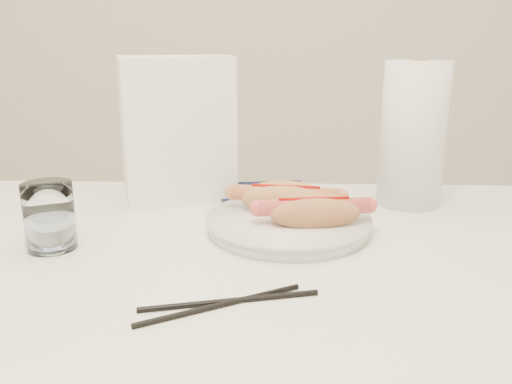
{
  "coord_description": "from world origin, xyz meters",
  "views": [
    {
      "loc": [
        0.1,
        -0.67,
        1.04
      ],
      "look_at": [
        0.07,
        0.09,
        0.82
      ],
      "focal_mm": 37.02,
      "sensor_mm": 36.0,
      "label": 1
    }
  ],
  "objects_px": {
    "hotdog_left": "(286,199)",
    "napkin_box": "(178,130)",
    "water_glass": "(49,216)",
    "paper_towel_roll": "(413,135)",
    "hotdog_right": "(314,211)",
    "table": "(201,298)",
    "plate": "(288,225)"
  },
  "relations": [
    {
      "from": "plate",
      "to": "hotdog_left",
      "type": "relative_size",
      "value": 1.41
    },
    {
      "from": "plate",
      "to": "napkin_box",
      "type": "bearing_deg",
      "value": 139.68
    },
    {
      "from": "table",
      "to": "napkin_box",
      "type": "bearing_deg",
      "value": 105.24
    },
    {
      "from": "hotdog_left",
      "to": "napkin_box",
      "type": "height_order",
      "value": "napkin_box"
    },
    {
      "from": "table",
      "to": "hotdog_right",
      "type": "height_order",
      "value": "hotdog_right"
    },
    {
      "from": "plate",
      "to": "hotdog_right",
      "type": "distance_m",
      "value": 0.06
    },
    {
      "from": "hotdog_left",
      "to": "napkin_box",
      "type": "bearing_deg",
      "value": 152.29
    },
    {
      "from": "table",
      "to": "hotdog_left",
      "type": "bearing_deg",
      "value": 51.21
    },
    {
      "from": "hotdog_left",
      "to": "paper_towel_roll",
      "type": "height_order",
      "value": "paper_towel_roll"
    },
    {
      "from": "table",
      "to": "plate",
      "type": "distance_m",
      "value": 0.18
    },
    {
      "from": "napkin_box",
      "to": "plate",
      "type": "bearing_deg",
      "value": -59.65
    },
    {
      "from": "hotdog_right",
      "to": "water_glass",
      "type": "distance_m",
      "value": 0.38
    },
    {
      "from": "hotdog_left",
      "to": "water_glass",
      "type": "height_order",
      "value": "water_glass"
    },
    {
      "from": "table",
      "to": "plate",
      "type": "xyz_separation_m",
      "value": [
        0.12,
        0.11,
        0.07
      ]
    },
    {
      "from": "paper_towel_roll",
      "to": "napkin_box",
      "type": "bearing_deg",
      "value": 178.13
    },
    {
      "from": "plate",
      "to": "hotdog_right",
      "type": "bearing_deg",
      "value": -35.23
    },
    {
      "from": "hotdog_right",
      "to": "water_glass",
      "type": "relative_size",
      "value": 1.76
    },
    {
      "from": "hotdog_left",
      "to": "paper_towel_roll",
      "type": "relative_size",
      "value": 0.69
    },
    {
      "from": "paper_towel_roll",
      "to": "water_glass",
      "type": "bearing_deg",
      "value": -157.18
    },
    {
      "from": "hotdog_right",
      "to": "paper_towel_roll",
      "type": "distance_m",
      "value": 0.27
    },
    {
      "from": "plate",
      "to": "hotdog_right",
      "type": "relative_size",
      "value": 1.46
    },
    {
      "from": "water_glass",
      "to": "paper_towel_roll",
      "type": "xyz_separation_m",
      "value": [
        0.57,
        0.24,
        0.08
      ]
    },
    {
      "from": "hotdog_left",
      "to": "paper_towel_roll",
      "type": "bearing_deg",
      "value": 34.84
    },
    {
      "from": "table",
      "to": "plate",
      "type": "relative_size",
      "value": 4.79
    },
    {
      "from": "napkin_box",
      "to": "paper_towel_roll",
      "type": "distance_m",
      "value": 0.42
    },
    {
      "from": "water_glass",
      "to": "napkin_box",
      "type": "distance_m",
      "value": 0.3
    },
    {
      "from": "table",
      "to": "hotdog_right",
      "type": "relative_size",
      "value": 6.99
    },
    {
      "from": "hotdog_left",
      "to": "hotdog_right",
      "type": "relative_size",
      "value": 1.03
    },
    {
      "from": "hotdog_right",
      "to": "water_glass",
      "type": "bearing_deg",
      "value": -178.85
    },
    {
      "from": "plate",
      "to": "hotdog_right",
      "type": "xyz_separation_m",
      "value": [
        0.04,
        -0.03,
        0.03
      ]
    },
    {
      "from": "table",
      "to": "napkin_box",
      "type": "height_order",
      "value": "napkin_box"
    },
    {
      "from": "water_glass",
      "to": "napkin_box",
      "type": "relative_size",
      "value": 0.37
    }
  ]
}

